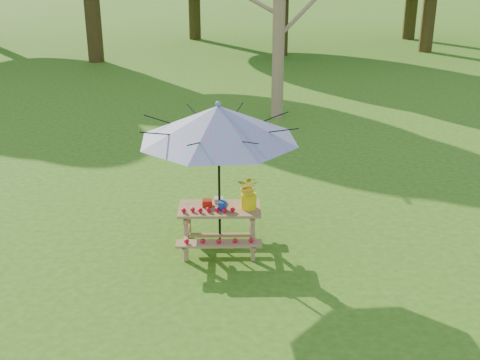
{
  "coord_description": "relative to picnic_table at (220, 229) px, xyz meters",
  "views": [
    {
      "loc": [
        1.82,
        -3.39,
        4.22
      ],
      "look_at": [
        1.92,
        4.66,
        1.1
      ],
      "focal_mm": 45.0,
      "sensor_mm": 36.0,
      "label": 1
    }
  ],
  "objects": [
    {
      "name": "picnic_table",
      "position": [
        0.0,
        0.0,
        0.0
      ],
      "size": [
        1.2,
        1.32,
        0.67
      ],
      "color": "#966744",
      "rests_on": "ground"
    },
    {
      "name": "patio_umbrella",
      "position": [
        0.0,
        0.0,
        1.62
      ],
      "size": [
        2.9,
        2.9,
        2.26
      ],
      "color": "black",
      "rests_on": "ground"
    },
    {
      "name": "produce_bins",
      "position": [
        -0.04,
        0.03,
        0.4
      ],
      "size": [
        0.36,
        0.42,
        0.13
      ],
      "color": "#AC1A0D",
      "rests_on": "picnic_table"
    },
    {
      "name": "tomatoes_row",
      "position": [
        -0.15,
        -0.18,
        0.38
      ],
      "size": [
        0.77,
        0.13,
        0.07
      ],
      "primitive_type": null,
      "color": "red",
      "rests_on": "picnic_table"
    },
    {
      "name": "flower_bucket",
      "position": [
        0.43,
        -0.03,
        0.62
      ],
      "size": [
        0.37,
        0.35,
        0.51
      ],
      "color": "yellow",
      "rests_on": "picnic_table"
    }
  ]
}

